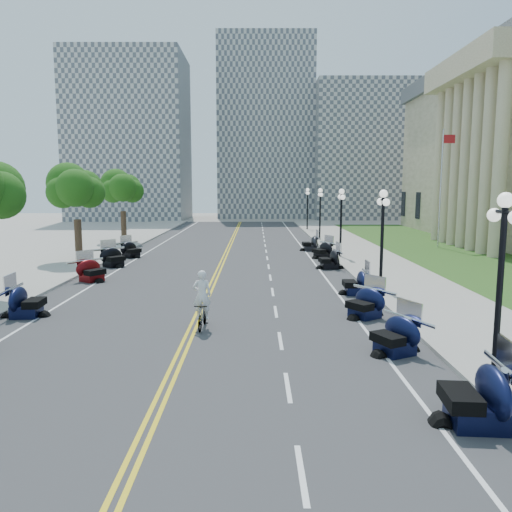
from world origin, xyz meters
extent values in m
plane|color=gray|center=(0.00, 0.00, 0.00)|extent=(160.00, 160.00, 0.00)
cube|color=#333335|center=(0.00, 10.00, 0.00)|extent=(16.00, 90.00, 0.01)
cube|color=yellow|center=(-0.12, 10.00, 0.01)|extent=(0.12, 90.00, 0.00)
cube|color=yellow|center=(0.12, 10.00, 0.01)|extent=(0.12, 90.00, 0.00)
cube|color=white|center=(6.40, 10.00, 0.01)|extent=(0.12, 90.00, 0.00)
cube|color=white|center=(-6.40, 10.00, 0.01)|extent=(0.12, 90.00, 0.00)
cube|color=white|center=(3.20, -12.00, 0.01)|extent=(0.12, 2.00, 0.00)
cube|color=white|center=(3.20, -8.00, 0.01)|extent=(0.12, 2.00, 0.00)
cube|color=white|center=(3.20, -4.00, 0.01)|extent=(0.12, 2.00, 0.00)
cube|color=white|center=(3.20, 0.00, 0.01)|extent=(0.12, 2.00, 0.00)
cube|color=white|center=(3.20, 4.00, 0.01)|extent=(0.12, 2.00, 0.00)
cube|color=white|center=(3.20, 8.00, 0.01)|extent=(0.12, 2.00, 0.00)
cube|color=white|center=(3.20, 12.00, 0.01)|extent=(0.12, 2.00, 0.00)
cube|color=white|center=(3.20, 16.00, 0.01)|extent=(0.12, 2.00, 0.00)
cube|color=white|center=(3.20, 20.00, 0.01)|extent=(0.12, 2.00, 0.00)
cube|color=white|center=(3.20, 24.00, 0.01)|extent=(0.12, 2.00, 0.00)
cube|color=white|center=(3.20, 28.00, 0.01)|extent=(0.12, 2.00, 0.00)
cube|color=white|center=(3.20, 32.00, 0.01)|extent=(0.12, 2.00, 0.00)
cube|color=white|center=(3.20, 36.00, 0.01)|extent=(0.12, 2.00, 0.00)
cube|color=white|center=(3.20, 40.00, 0.01)|extent=(0.12, 2.00, 0.00)
cube|color=white|center=(3.20, 44.00, 0.01)|extent=(0.12, 2.00, 0.00)
cube|color=white|center=(3.20, 48.00, 0.01)|extent=(0.12, 2.00, 0.00)
cube|color=white|center=(3.20, 52.00, 0.01)|extent=(0.12, 2.00, 0.00)
cube|color=#9E9991|center=(10.50, 10.00, 0.07)|extent=(5.00, 90.00, 0.15)
cube|color=#9E9991|center=(-10.50, 10.00, 0.07)|extent=(5.00, 90.00, 0.15)
cube|color=#356023|center=(17.50, 18.00, 0.05)|extent=(9.00, 60.00, 0.10)
cube|color=gray|center=(-18.00, 62.00, 13.00)|extent=(18.00, 14.00, 26.00)
cube|color=gray|center=(4.00, 68.00, 15.00)|extent=(16.00, 12.00, 30.00)
cube|color=gray|center=(22.00, 65.00, 11.00)|extent=(20.00, 14.00, 22.00)
imported|color=#A51414|center=(0.38, -2.52, 0.50)|extent=(0.58, 1.69, 1.00)
imported|color=white|center=(0.38, -2.52, 1.93)|extent=(0.68, 0.45, 1.86)
camera|label=1|loc=(2.36, -20.51, 5.23)|focal=35.00mm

